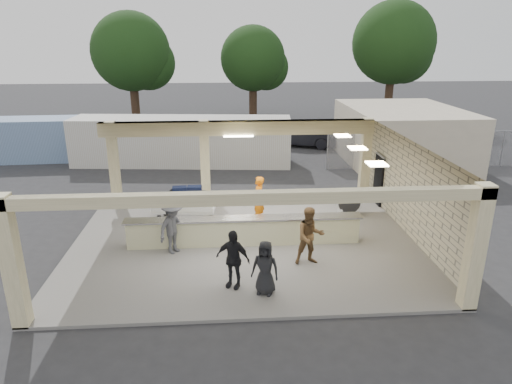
{
  "coord_description": "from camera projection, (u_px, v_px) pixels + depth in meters",
  "views": [
    {
      "loc": [
        -0.6,
        -15.04,
        6.98
      ],
      "look_at": [
        0.52,
        1.0,
        1.49
      ],
      "focal_mm": 32.0,
      "sensor_mm": 36.0,
      "label": 1
    }
  ],
  "objects": [
    {
      "name": "tree_right",
      "position": [
        396.0,
        46.0,
        39.18
      ],
      "size": [
        7.2,
        7.0,
        10.0
      ],
      "color": "#382619",
      "rests_on": "ground"
    },
    {
      "name": "ground",
      "position": [
        244.0,
        240.0,
        16.49
      ],
      "size": [
        120.0,
        120.0,
        0.0
      ],
      "primitive_type": "plane",
      "color": "#28282A",
      "rests_on": "ground"
    },
    {
      "name": "baggage_counter",
      "position": [
        244.0,
        231.0,
        15.83
      ],
      "size": [
        8.2,
        0.58,
        0.98
      ],
      "color": "beige",
      "rests_on": "pavilion"
    },
    {
      "name": "container_blue",
      "position": [
        35.0,
        139.0,
        26.93
      ],
      "size": [
        9.57,
        2.67,
        2.47
      ],
      "primitive_type": "cube",
      "rotation": [
        0.0,
        0.0,
        0.04
      ],
      "color": "#7996C2",
      "rests_on": "ground"
    },
    {
      "name": "pavilion",
      "position": [
        248.0,
        199.0,
        16.7
      ],
      "size": [
        12.01,
        10.0,
        3.55
      ],
      "color": "slate",
      "rests_on": "ground"
    },
    {
      "name": "tree_left",
      "position": [
        135.0,
        55.0,
        36.99
      ],
      "size": [
        6.6,
        6.3,
        9.0
      ],
      "color": "#382619",
      "rests_on": "ground"
    },
    {
      "name": "baggage_handler",
      "position": [
        258.0,
        200.0,
        17.56
      ],
      "size": [
        0.58,
        0.76,
        1.85
      ],
      "primitive_type": "imported",
      "rotation": [
        0.0,
        0.0,
        4.36
      ],
      "color": "orange",
      "rests_on": "pavilion"
    },
    {
      "name": "passenger_a",
      "position": [
        310.0,
        236.0,
        14.31
      ],
      "size": [
        0.95,
        0.48,
        1.89
      ],
      "primitive_type": "imported",
      "rotation": [
        0.0,
        0.0,
        0.09
      ],
      "color": "brown",
      "rests_on": "pavilion"
    },
    {
      "name": "car_dark",
      "position": [
        303.0,
        134.0,
        30.46
      ],
      "size": [
        5.1,
        3.31,
        1.6
      ],
      "primitive_type": "imported",
      "rotation": [
        0.0,
        0.0,
        1.2
      ],
      "color": "black",
      "rests_on": "ground"
    },
    {
      "name": "car_white_a",
      "position": [
        382.0,
        138.0,
        29.72
      ],
      "size": [
        5.13,
        3.02,
        1.38
      ],
      "primitive_type": "imported",
      "rotation": [
        0.0,
        0.0,
        1.41
      ],
      "color": "white",
      "rests_on": "ground"
    },
    {
      "name": "luggage_cart",
      "position": [
        185.0,
        202.0,
        17.84
      ],
      "size": [
        2.5,
        1.7,
        1.38
      ],
      "rotation": [
        0.0,
        0.0,
        -0.1
      ],
      "color": "silver",
      "rests_on": "pavilion"
    },
    {
      "name": "passenger_b",
      "position": [
        233.0,
        259.0,
        12.99
      ],
      "size": [
        1.09,
        0.78,
        1.75
      ],
      "primitive_type": "imported",
      "rotation": [
        0.0,
        0.0,
        -0.44
      ],
      "color": "black",
      "rests_on": "pavilion"
    },
    {
      "name": "adjacent_building",
      "position": [
        402.0,
        136.0,
        26.04
      ],
      "size": [
        6.0,
        8.0,
        3.2
      ],
      "primitive_type": "cube",
      "color": "beige",
      "rests_on": "ground"
    },
    {
      "name": "container_white",
      "position": [
        182.0,
        141.0,
        26.0
      ],
      "size": [
        12.49,
        3.61,
        2.67
      ],
      "primitive_type": "cube",
      "rotation": [
        0.0,
        0.0,
        -0.09
      ],
      "color": "silver",
      "rests_on": "ground"
    },
    {
      "name": "passenger_d",
      "position": [
        265.0,
        268.0,
        12.67
      ],
      "size": [
        0.83,
        0.56,
        1.58
      ],
      "primitive_type": "imported",
      "rotation": [
        0.0,
        0.0,
        -0.35
      ],
      "color": "black",
      "rests_on": "pavilion"
    },
    {
      "name": "passenger_c",
      "position": [
        173.0,
        227.0,
        15.06
      ],
      "size": [
        1.07,
        1.17,
        1.82
      ],
      "primitive_type": "imported",
      "rotation": [
        0.0,
        0.0,
        0.88
      ],
      "color": "#434448",
      "rests_on": "pavilion"
    },
    {
      "name": "tree_mid",
      "position": [
        256.0,
        61.0,
        39.74
      ],
      "size": [
        6.0,
        5.6,
        8.0
      ],
      "color": "#382619",
      "rests_on": "ground"
    },
    {
      "name": "car_white_b",
      "position": [
        430.0,
        141.0,
        29.09
      ],
      "size": [
        4.57,
        3.06,
        1.35
      ],
      "primitive_type": "imported",
      "rotation": [
        0.0,
        0.0,
        1.19
      ],
      "color": "white",
      "rests_on": "ground"
    },
    {
      "name": "drum_fan",
      "position": [
        349.0,
        202.0,
        18.31
      ],
      "size": [
        1.01,
        0.54,
        1.08
      ],
      "rotation": [
        0.0,
        0.0,
        -0.14
      ],
      "color": "silver",
      "rests_on": "pavilion"
    },
    {
      "name": "fence",
      "position": [
        434.0,
        149.0,
        25.37
      ],
      "size": [
        12.06,
        0.06,
        2.03
      ],
      "color": "gray",
      "rests_on": "ground"
    }
  ]
}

